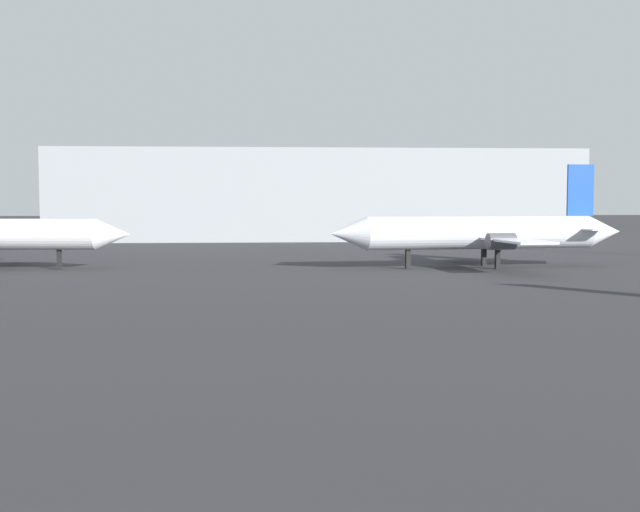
# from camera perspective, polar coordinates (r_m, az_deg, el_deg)

# --- Properties ---
(airplane_distant) EXTENTS (29.87, 21.70, 10.10)m
(airplane_distant) POSITION_cam_1_polar(r_m,az_deg,el_deg) (80.52, 11.31, 1.62)
(airplane_distant) COLOR silver
(airplane_distant) RESTS_ON ground_plane
(terminal_building) EXTENTS (84.14, 20.26, 14.48)m
(terminal_building) POSITION_cam_1_polar(r_m,az_deg,el_deg) (134.48, -0.28, 4.29)
(terminal_building) COLOR #999EA3
(terminal_building) RESTS_ON ground_plane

